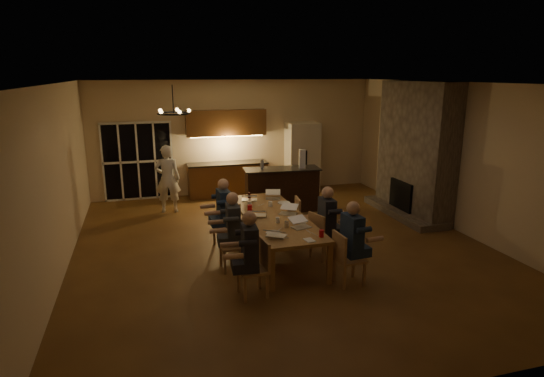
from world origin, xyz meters
The scene contains 44 objects.
floor centered at (0.00, 0.00, 0.00)m, with size 9.00×9.00×0.00m, color brown.
back_wall centered at (0.00, 4.52, 1.60)m, with size 8.00×0.04×3.20m, color #D0B593.
left_wall centered at (-4.02, 0.00, 1.60)m, with size 0.04×9.00×3.20m, color #D0B593.
right_wall centered at (4.02, 0.00, 1.60)m, with size 0.04×9.00×3.20m, color #D0B593.
ceiling centered at (0.00, 0.00, 3.22)m, with size 8.00×9.00×0.04m, color white.
french_doors centered at (-2.70, 4.47, 1.05)m, with size 1.86×0.08×2.10m, color black.
fireplace centered at (3.70, 1.20, 1.60)m, with size 0.58×2.50×3.20m, color #695E53.
kitchenette centered at (-0.30, 4.20, 1.20)m, with size 2.24×0.68×2.40m, color brown, non-canonical shape.
refrigerator centered at (1.90, 4.15, 1.00)m, with size 0.90×0.68×2.00m, color beige.
dining_table centered at (-0.24, -0.21, 0.38)m, with size 1.10×3.25×0.75m, color #A27F41.
bar_island centered at (0.73, 2.40, 0.54)m, with size 1.88×0.68×1.08m, color black.
chair_left_near centered at (-1.05, -1.81, 0.45)m, with size 0.44×0.44×0.89m, color tan, non-canonical shape.
chair_left_mid centered at (-1.16, -0.74, 0.45)m, with size 0.44×0.44×0.89m, color tan, non-canonical shape.
chair_left_far centered at (-1.06, 0.38, 0.45)m, with size 0.44×0.44×0.89m, color tan, non-canonical shape.
chair_right_near centered at (0.57, -1.85, 0.45)m, with size 0.44×0.44×0.89m, color tan, non-canonical shape.
chair_right_mid centered at (0.59, -0.72, 0.45)m, with size 0.44×0.44×0.89m, color tan, non-canonical shape.
chair_right_far centered at (0.63, 0.32, 0.45)m, with size 0.44×0.44×0.89m, color tan, non-canonical shape.
person_left_near centered at (-1.10, -1.82, 0.69)m, with size 0.60×0.60×1.38m, color #20222A, non-canonical shape.
person_right_near centered at (0.64, -1.76, 0.69)m, with size 0.60×0.60×1.38m, color #1E2D4C, non-canonical shape.
person_left_mid centered at (-1.12, -0.66, 0.69)m, with size 0.60×0.60×1.38m, color #33383D, non-canonical shape.
person_right_mid centered at (0.63, -0.74, 0.69)m, with size 0.60×0.60×1.38m, color #20222A, non-canonical shape.
person_left_far centered at (-1.09, 0.41, 0.69)m, with size 0.60×0.60×1.38m, color #1E2D4C, non-canonical shape.
standing_person centered at (-2.02, 3.05, 0.85)m, with size 0.62×0.40×1.69m, color silver.
chandelier centered at (-2.04, -0.58, 2.75)m, with size 0.53×0.53×0.03m, color black.
laptop_a centered at (-0.52, -1.31, 0.86)m, with size 0.32×0.28×0.23m, color silver, non-canonical shape.
laptop_b centered at (0.02, -1.02, 0.86)m, with size 0.32×0.28×0.23m, color silver, non-canonical shape.
laptop_c centered at (-0.54, -0.15, 0.86)m, with size 0.32×0.28×0.23m, color silver, non-canonical shape.
laptop_d centered at (0.04, -0.22, 0.86)m, with size 0.32×0.28×0.23m, color silver, non-canonical shape.
laptop_e centered at (-0.45, 0.94, 0.86)m, with size 0.32×0.28×0.23m, color silver, non-canonical shape.
laptop_f centered at (0.07, 0.90, 0.86)m, with size 0.32×0.28×0.23m, color silver, non-canonical shape.
mug_front centered at (-0.30, -0.66, 0.80)m, with size 0.08×0.08×0.10m, color white.
mug_mid centered at (-0.14, 0.38, 0.80)m, with size 0.08×0.08×0.10m, color white.
mug_back centered at (-0.54, 0.52, 0.80)m, with size 0.08×0.08×0.10m, color white.
redcup_near centered at (0.18, -1.56, 0.81)m, with size 0.08×0.08×0.12m, color red.
redcup_mid centered at (-0.62, 0.19, 0.81)m, with size 0.09×0.09×0.12m, color red.
can_silver centered at (-0.23, -0.95, 0.81)m, with size 0.07×0.07×0.12m, color #B2B2B7.
can_cola centered at (-0.41, 1.12, 0.81)m, with size 0.06×0.06×0.12m, color #3F0F0C.
can_right centered at (0.15, 0.03, 0.81)m, with size 0.07×0.07×0.12m, color #B2B2B7.
plate_near centered at (0.11, -0.73, 0.76)m, with size 0.25×0.25×0.02m, color white.
plate_left centered at (-0.53, -1.18, 0.76)m, with size 0.26×0.26×0.02m, color white.
plate_far centered at (0.19, 0.52, 0.76)m, with size 0.26×0.26×0.02m, color white.
notepad centered at (-0.07, -1.66, 0.76)m, with size 0.14×0.20×0.01m, color white.
bar_bottle centered at (0.24, 2.46, 1.20)m, with size 0.09×0.09×0.24m, color #99999E.
bar_blender centered at (1.23, 2.30, 1.31)m, with size 0.15×0.15×0.46m, color silver.
Camera 1 is at (-2.57, -8.13, 3.39)m, focal length 30.00 mm.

